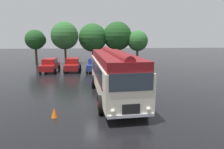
# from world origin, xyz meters

# --- Properties ---
(ground_plane) EXTENTS (120.00, 120.00, 0.00)m
(ground_plane) POSITION_xyz_m (0.00, 0.00, 0.00)
(ground_plane) COLOR black
(vintage_bus) EXTENTS (3.46, 10.28, 3.49)m
(vintage_bus) POSITION_xyz_m (0.86, 0.40, 1.89)
(vintage_bus) COLOR silver
(vintage_bus) RESTS_ON ground
(car_near_left) EXTENTS (1.97, 4.21, 1.66)m
(car_near_left) POSITION_xyz_m (-6.20, 11.57, 0.85)
(car_near_left) COLOR maroon
(car_near_left) RESTS_ON ground
(car_mid_left) EXTENTS (2.01, 4.23, 1.66)m
(car_mid_left) POSITION_xyz_m (-3.41, 11.84, 0.85)
(car_mid_left) COLOR maroon
(car_mid_left) RESTS_ON ground
(car_mid_right) EXTENTS (2.29, 4.35, 1.66)m
(car_mid_right) POSITION_xyz_m (-0.52, 11.47, 0.85)
(car_mid_right) COLOR navy
(car_mid_right) RESTS_ON ground
(car_far_right) EXTENTS (2.20, 4.32, 1.66)m
(car_far_right) POSITION_xyz_m (2.59, 11.57, 0.85)
(car_far_right) COLOR #4C5156
(car_far_right) RESTS_ON ground
(tree_far_left) EXTENTS (3.24, 3.16, 5.44)m
(tree_far_left) POSITION_xyz_m (-10.00, 19.68, 3.83)
(tree_far_left) COLOR #4C3823
(tree_far_left) RESTS_ON ground
(tree_left_of_centre) EXTENTS (4.30, 4.30, 6.64)m
(tree_left_of_centre) POSITION_xyz_m (-5.26, 18.70, 4.54)
(tree_left_of_centre) COLOR #4C3823
(tree_left_of_centre) RESTS_ON ground
(tree_centre) EXTENTS (4.70, 4.70, 6.50)m
(tree_centre) POSITION_xyz_m (-0.99, 20.27, 4.15)
(tree_centre) COLOR #4C3823
(tree_centre) RESTS_ON ground
(tree_right_of_centre) EXTENTS (4.78, 4.78, 6.82)m
(tree_right_of_centre) POSITION_xyz_m (3.07, 20.16, 4.36)
(tree_right_of_centre) COLOR #4C3823
(tree_right_of_centre) RESTS_ON ground
(tree_far_right) EXTENTS (3.37, 3.37, 5.34)m
(tree_far_right) POSITION_xyz_m (6.42, 19.23, 3.67)
(tree_far_right) COLOR #4C3823
(tree_far_right) RESTS_ON ground
(traffic_cone) EXTENTS (0.36, 0.36, 0.55)m
(traffic_cone) POSITION_xyz_m (-2.75, -3.11, 0.28)
(traffic_cone) COLOR orange
(traffic_cone) RESTS_ON ground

